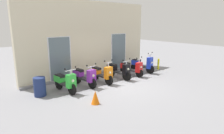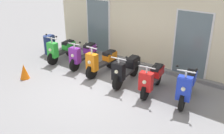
{
  "view_description": "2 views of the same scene",
  "coord_description": "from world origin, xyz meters",
  "px_view_note": "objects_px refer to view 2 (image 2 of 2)",
  "views": [
    {
      "loc": [
        -6.34,
        -6.46,
        3.0
      ],
      "look_at": [
        -0.39,
        0.44,
        0.88
      ],
      "focal_mm": 31.14,
      "sensor_mm": 36.0,
      "label": 1
    },
    {
      "loc": [
        4.73,
        -5.2,
        3.79
      ],
      "look_at": [
        0.13,
        0.76,
        0.52
      ],
      "focal_mm": 40.11,
      "sensor_mm": 36.0,
      "label": 2
    }
  ],
  "objects_px": {
    "scooter_red": "(152,78)",
    "scooter_blue": "(187,86)",
    "scooter_black": "(126,69)",
    "traffic_cone": "(24,72)",
    "scooter_orange": "(101,61)",
    "scooter_purple": "(83,54)",
    "trash_bin": "(50,45)",
    "scooter_green": "(61,50)"
  },
  "relations": [
    {
      "from": "scooter_orange",
      "to": "scooter_red",
      "type": "bearing_deg",
      "value": -2.53
    },
    {
      "from": "scooter_black",
      "to": "scooter_purple",
      "type": "bearing_deg",
      "value": 176.05
    },
    {
      "from": "scooter_orange",
      "to": "scooter_green",
      "type": "bearing_deg",
      "value": -179.14
    },
    {
      "from": "scooter_blue",
      "to": "trash_bin",
      "type": "relative_size",
      "value": 1.99
    },
    {
      "from": "scooter_green",
      "to": "scooter_red",
      "type": "bearing_deg",
      "value": -0.85
    },
    {
      "from": "scooter_purple",
      "to": "traffic_cone",
      "type": "xyz_separation_m",
      "value": [
        -0.84,
        -2.02,
        -0.22
      ]
    },
    {
      "from": "scooter_red",
      "to": "traffic_cone",
      "type": "height_order",
      "value": "scooter_red"
    },
    {
      "from": "scooter_red",
      "to": "scooter_orange",
      "type": "bearing_deg",
      "value": 177.47
    },
    {
      "from": "scooter_green",
      "to": "scooter_purple",
      "type": "relative_size",
      "value": 0.97
    },
    {
      "from": "scooter_blue",
      "to": "scooter_black",
      "type": "bearing_deg",
      "value": -178.59
    },
    {
      "from": "scooter_black",
      "to": "trash_bin",
      "type": "distance_m",
      "value": 4.19
    },
    {
      "from": "scooter_orange",
      "to": "scooter_red",
      "type": "distance_m",
      "value": 2.08
    },
    {
      "from": "scooter_black",
      "to": "scooter_blue",
      "type": "bearing_deg",
      "value": 1.41
    },
    {
      "from": "scooter_black",
      "to": "traffic_cone",
      "type": "bearing_deg",
      "value": -147.2
    },
    {
      "from": "scooter_red",
      "to": "scooter_purple",
      "type": "bearing_deg",
      "value": 176.65
    },
    {
      "from": "scooter_red",
      "to": "scooter_blue",
      "type": "height_order",
      "value": "scooter_blue"
    },
    {
      "from": "scooter_green",
      "to": "scooter_red",
      "type": "xyz_separation_m",
      "value": [
        4.13,
        -0.06,
        -0.02
      ]
    },
    {
      "from": "scooter_black",
      "to": "traffic_cone",
      "type": "distance_m",
      "value": 3.48
    },
    {
      "from": "scooter_black",
      "to": "traffic_cone",
      "type": "height_order",
      "value": "scooter_black"
    },
    {
      "from": "scooter_purple",
      "to": "scooter_red",
      "type": "distance_m",
      "value": 3.05
    },
    {
      "from": "scooter_purple",
      "to": "scooter_red",
      "type": "height_order",
      "value": "scooter_purple"
    },
    {
      "from": "scooter_purple",
      "to": "scooter_red",
      "type": "bearing_deg",
      "value": -3.35
    },
    {
      "from": "trash_bin",
      "to": "traffic_cone",
      "type": "distance_m",
      "value": 2.5
    },
    {
      "from": "scooter_green",
      "to": "scooter_black",
      "type": "distance_m",
      "value": 3.16
    },
    {
      "from": "scooter_green",
      "to": "scooter_blue",
      "type": "distance_m",
      "value": 5.2
    },
    {
      "from": "scooter_orange",
      "to": "scooter_blue",
      "type": "height_order",
      "value": "scooter_blue"
    },
    {
      "from": "scooter_blue",
      "to": "scooter_orange",
      "type": "bearing_deg",
      "value": 179.89
    },
    {
      "from": "scooter_green",
      "to": "traffic_cone",
      "type": "xyz_separation_m",
      "value": [
        0.24,
        -1.91,
        -0.2
      ]
    },
    {
      "from": "scooter_black",
      "to": "traffic_cone",
      "type": "xyz_separation_m",
      "value": [
        -2.92,
        -1.88,
        -0.21
      ]
    },
    {
      "from": "scooter_orange",
      "to": "scooter_blue",
      "type": "xyz_separation_m",
      "value": [
        3.14,
        -0.01,
        0.04
      ]
    },
    {
      "from": "scooter_purple",
      "to": "traffic_cone",
      "type": "height_order",
      "value": "scooter_purple"
    },
    {
      "from": "scooter_black",
      "to": "trash_bin",
      "type": "height_order",
      "value": "scooter_black"
    },
    {
      "from": "scooter_green",
      "to": "scooter_purple",
      "type": "bearing_deg",
      "value": 6.23
    },
    {
      "from": "scooter_purple",
      "to": "scooter_red",
      "type": "relative_size",
      "value": 1.03
    },
    {
      "from": "scooter_orange",
      "to": "scooter_red",
      "type": "xyz_separation_m",
      "value": [
        2.07,
        -0.09,
        -0.01
      ]
    },
    {
      "from": "scooter_green",
      "to": "trash_bin",
      "type": "relative_size",
      "value": 1.95
    },
    {
      "from": "scooter_purple",
      "to": "scooter_blue",
      "type": "bearing_deg",
      "value": -1.3
    },
    {
      "from": "scooter_black",
      "to": "scooter_red",
      "type": "xyz_separation_m",
      "value": [
        0.97,
        -0.04,
        -0.02
      ]
    },
    {
      "from": "scooter_black",
      "to": "scooter_red",
      "type": "relative_size",
      "value": 1.07
    },
    {
      "from": "scooter_green",
      "to": "trash_bin",
      "type": "xyz_separation_m",
      "value": [
        -1.02,
        0.25,
        -0.07
      ]
    },
    {
      "from": "scooter_red",
      "to": "scooter_black",
      "type": "bearing_deg",
      "value": 177.93
    },
    {
      "from": "scooter_orange",
      "to": "trash_bin",
      "type": "height_order",
      "value": "scooter_orange"
    }
  ]
}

